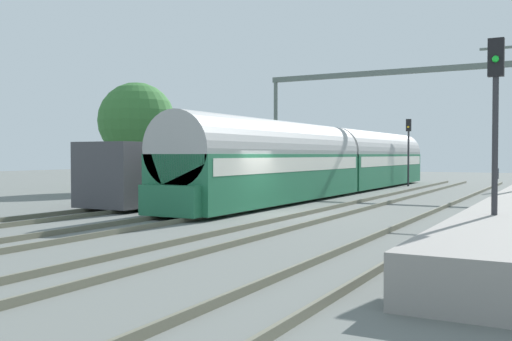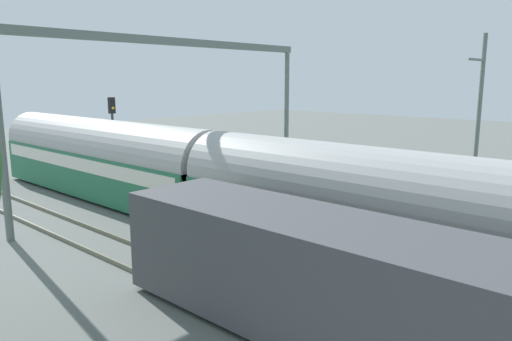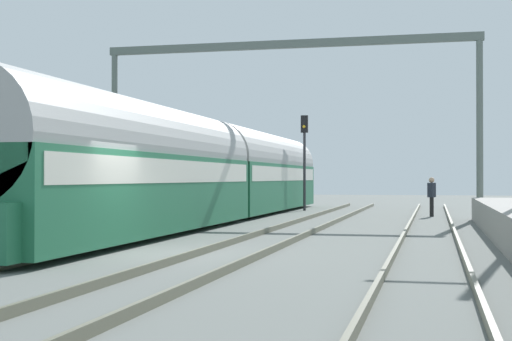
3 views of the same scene
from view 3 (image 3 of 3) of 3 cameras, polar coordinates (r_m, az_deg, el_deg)
name	(u,v)px [view 3 (image 3 of 3)]	position (r m, az deg, el deg)	size (l,w,h in m)	color
ground	(143,253)	(17.24, -8.56, -6.23)	(120.00, 120.00, 0.00)	slate
track_west	(59,248)	(18.11, -14.74, -5.69)	(1.52, 60.00, 0.16)	#676553
track_east	(233,252)	(16.57, -1.79, -6.19)	(1.52, 60.00, 0.16)	#676553
track_far_east	(428,256)	(16.00, 12.93, -6.38)	(1.52, 60.00, 0.16)	#676553
passenger_train	(213,171)	(29.67, -3.28, -0.05)	(2.93, 32.85, 3.82)	#236B47
person_crossing	(432,193)	(33.91, 13.18, -1.69)	(0.37, 0.46, 1.73)	black
railway_signal_far	(304,150)	(39.21, 3.70, 1.59)	(0.36, 0.30, 4.96)	#2D2D33
catenary_gantry	(287,83)	(33.77, 2.34, 6.62)	(16.96, 0.28, 7.86)	slate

